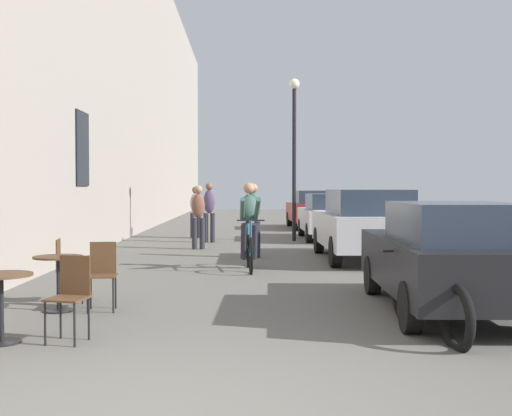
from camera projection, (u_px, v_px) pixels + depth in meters
The scene contains 17 objects.
building_facade_left at pixel (102, 40), 18.19m from camera, with size 0.54×68.00×11.53m.
cafe_table_near at pixel (1, 293), 6.71m from camera, with size 0.64×0.64×0.72m.
cafe_chair_near_toward_street at pixel (71, 292), 6.79m from camera, with size 0.45×0.45×0.89m.
cafe_table_mid at pixel (58, 271), 8.44m from camera, with size 0.64×0.64×0.72m.
cafe_chair_mid_toward_street at pixel (102, 271), 8.52m from camera, with size 0.42×0.42×0.89m.
cafe_chair_mid_toward_wall at pixel (66, 266), 9.08m from camera, with size 0.43×0.43×0.89m.
cyclist_on_bicycle at pixel (249, 228), 12.74m from camera, with size 0.52×1.76×1.74m.
pedestrian_near at pixel (253, 216), 14.93m from camera, with size 0.35×0.26×1.71m.
pedestrian_mid at pixel (198, 213), 16.99m from camera, with size 0.36×0.27×1.68m.
pedestrian_far at pixel (209, 209), 19.07m from camera, with size 0.36×0.27×1.76m.
pedestrian_furthest at pixel (196, 209), 20.85m from camera, with size 0.37×0.28×1.65m.
street_lamp at pixel (294, 138), 19.59m from camera, with size 0.32×0.32×4.90m.
parked_car_nearest at pixel (449, 255), 8.34m from camera, with size 1.82×4.07×1.43m.
parked_car_second at pixel (364, 224), 14.42m from camera, with size 1.87×4.41×1.57m.
parked_car_third at pixel (330, 216), 20.20m from camera, with size 1.71×4.02×1.43m.
parked_car_fourth at pixel (313, 209), 25.72m from camera, with size 1.88×4.28×1.50m.
parked_motorcycle at pixel (429, 297), 7.17m from camera, with size 0.62×2.14×0.92m.
Camera 1 is at (0.53, -4.41, 1.61)m, focal length 45.59 mm.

